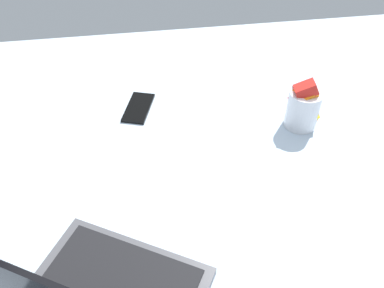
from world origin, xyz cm
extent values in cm
cube|color=silver|center=(0.00, 0.00, 9.00)|extent=(180.00, 140.00, 18.00)
cube|color=black|center=(26.63, 33.62, 20.20)|extent=(33.62, 29.31, 0.40)
cylinder|color=silver|center=(-25.03, -8.76, 23.50)|extent=(9.00, 9.00, 11.00)
cube|color=red|center=(-26.07, -9.04, 21.07)|extent=(6.41, 7.60, 6.67)
cube|color=yellow|center=(-26.58, -8.39, 22.81)|extent=(4.92, 6.53, 5.26)
cube|color=orange|center=(-25.45, -11.08, 24.55)|extent=(5.43, 6.93, 5.29)
cube|color=red|center=(-24.24, -9.12, 26.30)|extent=(7.31, 6.92, 5.13)
cube|color=orange|center=(-25.03, -8.76, 28.04)|extent=(6.94, 6.81, 5.63)
cube|color=red|center=(-24.78, -9.22, 29.78)|extent=(7.30, 6.57, 6.00)
cube|color=black|center=(19.89, -22.77, 18.40)|extent=(10.80, 15.42, 0.80)
camera|label=1|loc=(18.52, 74.46, 93.59)|focal=38.28mm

